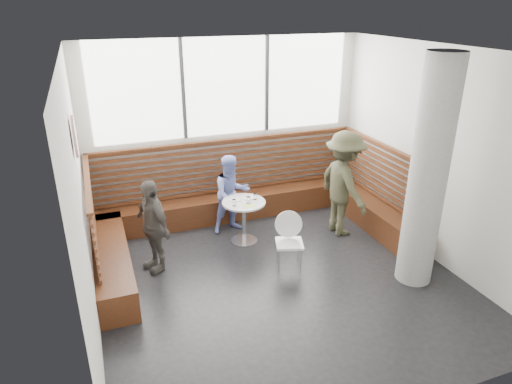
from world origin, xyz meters
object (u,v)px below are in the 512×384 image
object	(u,v)px
adult_man	(344,184)
child_left	(153,226)
cafe_chair	(288,237)
cafe_table	(244,213)
child_back	(232,194)
concrete_column	(428,176)

from	to	relation	value
adult_man	child_left	size ratio (longest dim) A/B	1.27
cafe_chair	adult_man	bearing A→B (deg)	45.66
adult_man	cafe_chair	bearing A→B (deg)	114.45
cafe_table	child_back	world-z (taller)	child_back
cafe_chair	concrete_column	bearing A→B (deg)	-12.29
child_back	concrete_column	bearing A→B (deg)	-55.94
adult_man	child_left	xyz separation A→B (m)	(-3.20, -0.05, -0.19)
child_left	child_back	bearing A→B (deg)	96.51
adult_man	child_back	world-z (taller)	adult_man
concrete_column	adult_man	distance (m)	1.79
concrete_column	child_back	bearing A→B (deg)	130.65
child_back	child_left	distance (m)	1.65
cafe_table	child_back	distance (m)	0.49
adult_man	child_back	xyz separation A→B (m)	(-1.75, 0.72, -0.22)
concrete_column	cafe_table	xyz separation A→B (m)	(-1.96, 1.89, -1.08)
cafe_chair	child_back	size ratio (longest dim) A/B	0.63
concrete_column	cafe_chair	bearing A→B (deg)	149.64
concrete_column	child_left	distance (m)	3.92
concrete_column	child_back	world-z (taller)	concrete_column
cafe_table	cafe_chair	bearing A→B (deg)	-69.33
cafe_chair	child_back	xyz separation A→B (m)	(-0.42, 1.41, 0.18)
adult_man	child_back	bearing A→B (deg)	64.42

